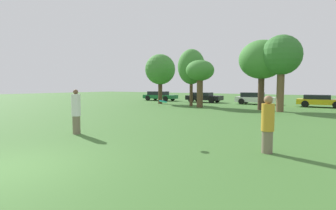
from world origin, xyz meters
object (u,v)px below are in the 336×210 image
(person_catcher, at_px, (268,124))
(tree_0, at_px, (160,70))
(person_thrower, at_px, (76,112))
(parked_car_yellow, at_px, (320,101))
(frisbee, at_px, (163,102))
(parked_car_white, at_px, (254,98))
(tree_3, at_px, (262,60))
(tree_4, at_px, (281,56))
(parked_car_black, at_px, (204,97))
(tree_1, at_px, (191,67))
(tree_2, at_px, (200,72))
(parked_car_green, at_px, (160,96))

(person_catcher, distance_m, tree_0, 22.00)
(person_thrower, distance_m, parked_car_yellow, 22.48)
(person_thrower, relative_size, frisbee, 6.46)
(parked_car_white, bearing_deg, person_thrower, -94.78)
(tree_3, distance_m, tree_4, 1.75)
(frisbee, distance_m, tree_4, 14.18)
(frisbee, bearing_deg, parked_car_black, 112.97)
(frisbee, xyz_separation_m, tree_1, (-7.18, 14.85, 2.36))
(tree_0, xyz_separation_m, tree_1, (4.58, -1.19, 0.05))
(tree_2, bearing_deg, parked_car_black, 113.87)
(tree_1, bearing_deg, parked_car_green, 143.70)
(tree_3, xyz_separation_m, parked_car_green, (-14.90, 6.34, -3.41))
(frisbee, height_order, tree_0, tree_0)
(person_catcher, xyz_separation_m, tree_0, (-15.24, 15.59, 2.89))
(tree_1, bearing_deg, tree_4, -6.79)
(person_thrower, relative_size, tree_0, 0.34)
(tree_2, xyz_separation_m, parked_car_black, (-3.01, 6.80, -2.62))
(person_thrower, bearing_deg, tree_4, 61.63)
(frisbee, bearing_deg, person_thrower, -168.40)
(tree_2, bearing_deg, person_thrower, -82.38)
(tree_1, xyz_separation_m, parked_car_yellow, (10.47, 5.67, -3.18))
(tree_0, height_order, tree_3, tree_3)
(tree_1, relative_size, tree_2, 1.27)
(frisbee, bearing_deg, tree_0, 126.25)
(tree_1, height_order, parked_car_white, tree_1)
(parked_car_white, bearing_deg, parked_car_green, 178.55)
(tree_4, bearing_deg, tree_1, 173.21)
(tree_0, bearing_deg, parked_car_yellow, 16.60)
(tree_1, xyz_separation_m, parked_car_white, (4.32, 6.18, -3.14))
(tree_4, bearing_deg, tree_0, 170.41)
(tree_3, xyz_separation_m, parked_car_yellow, (3.76, 6.00, -3.46))
(tree_1, bearing_deg, tree_2, -30.36)
(tree_4, bearing_deg, parked_car_white, 119.18)
(parked_car_green, height_order, parked_car_white, parked_car_white)
(tree_2, distance_m, parked_car_yellow, 11.49)
(tree_2, height_order, parked_car_green, tree_2)
(tree_3, height_order, tree_4, tree_4)
(person_thrower, height_order, tree_3, tree_3)
(tree_1, distance_m, parked_car_yellow, 12.33)
(tree_4, bearing_deg, frisbee, -94.72)
(person_thrower, bearing_deg, tree_3, 68.02)
(tree_0, relative_size, parked_car_black, 1.27)
(tree_3, bearing_deg, parked_car_black, 142.90)
(parked_car_white, bearing_deg, tree_3, -72.01)
(parked_car_black, bearing_deg, tree_1, -76.74)
(person_catcher, bearing_deg, parked_car_yellow, -99.00)
(frisbee, bearing_deg, parked_car_white, 97.74)
(person_catcher, bearing_deg, parked_car_green, -56.84)
(tree_0, distance_m, parked_car_white, 10.66)
(tree_0, xyz_separation_m, tree_4, (12.90, -2.18, 0.47))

